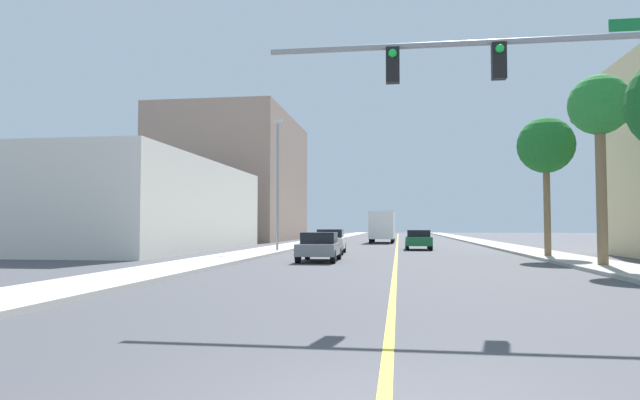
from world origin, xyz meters
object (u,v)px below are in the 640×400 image
(traffic_signal_mast, at_px, (581,90))
(street_lamp, at_px, (277,178))
(car_green, at_px, (418,240))
(car_gray, at_px, (319,246))
(palm_mid, at_px, (599,110))
(palm_far, at_px, (546,147))
(delivery_truck, at_px, (382,226))
(car_white, at_px, (331,241))

(traffic_signal_mast, relative_size, street_lamp, 1.24)
(car_green, distance_m, car_gray, 14.75)
(palm_mid, distance_m, car_gray, 13.52)
(car_green, bearing_deg, street_lamp, -148.46)
(palm_far, xyz_separation_m, car_gray, (-11.59, -4.08, -5.20))
(palm_far, distance_m, car_green, 12.75)
(delivery_truck, bearing_deg, palm_mid, -72.49)
(car_white, bearing_deg, palm_far, -17.49)
(street_lamp, xyz_separation_m, delivery_truck, (6.07, 21.28, -3.13))
(street_lamp, distance_m, delivery_truck, 22.35)
(car_gray, height_order, delivery_truck, delivery_truck)
(traffic_signal_mast, bearing_deg, palm_far, 78.05)
(traffic_signal_mast, distance_m, street_lamp, 24.66)
(car_green, xyz_separation_m, car_gray, (-5.20, -13.80, 0.00))
(delivery_truck, bearing_deg, traffic_signal_mast, -81.73)
(palm_mid, relative_size, car_gray, 1.85)
(street_lamp, bearing_deg, delivery_truck, 74.09)
(traffic_signal_mast, height_order, car_green, traffic_signal_mast)
(palm_far, bearing_deg, street_lamp, 165.21)
(car_gray, xyz_separation_m, delivery_truck, (2.15, 29.45, 0.94))
(traffic_signal_mast, bearing_deg, street_lamp, 118.57)
(traffic_signal_mast, relative_size, delivery_truck, 1.46)
(traffic_signal_mast, bearing_deg, palm_mid, 69.12)
(traffic_signal_mast, distance_m, delivery_truck, 43.42)
(street_lamp, xyz_separation_m, car_green, (9.12, 5.63, -4.08))
(street_lamp, bearing_deg, car_green, 31.68)
(palm_far, xyz_separation_m, car_white, (-11.95, 3.16, -5.15))
(street_lamp, bearing_deg, palm_far, -14.79)
(traffic_signal_mast, bearing_deg, car_green, 95.60)
(traffic_signal_mast, relative_size, car_green, 2.73)
(traffic_signal_mast, height_order, palm_mid, palm_mid)
(street_lamp, height_order, palm_mid, street_lamp)
(palm_mid, height_order, car_gray, palm_mid)
(palm_mid, bearing_deg, delivery_truck, 106.83)
(delivery_truck, bearing_deg, car_white, -95.77)
(car_green, bearing_deg, traffic_signal_mast, -84.54)
(palm_mid, relative_size, car_green, 2.01)
(car_green, relative_size, car_gray, 0.92)
(traffic_signal_mast, xyz_separation_m, car_white, (-8.23, 20.72, -3.98))
(palm_far, bearing_deg, traffic_signal_mast, -101.95)
(car_green, bearing_deg, palm_mid, -68.16)
(palm_far, height_order, car_white, palm_far)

